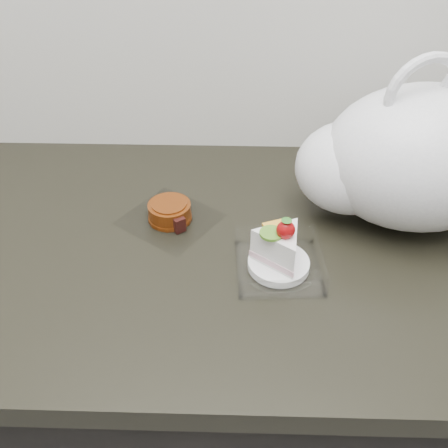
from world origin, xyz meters
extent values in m
cube|color=black|center=(0.00, 1.69, 0.43)|extent=(2.00, 0.60, 0.86)
cube|color=black|center=(0.00, 1.69, 0.88)|extent=(2.04, 0.64, 0.04)
cube|color=white|center=(0.11, 1.62, 0.90)|extent=(0.14, 0.14, 0.00)
cylinder|color=white|center=(0.11, 1.62, 0.91)|extent=(0.10, 0.10, 0.01)
ellipsoid|color=#AD0B0D|center=(0.12, 1.61, 0.98)|extent=(0.03, 0.02, 0.03)
cone|color=#2D7223|center=(0.12, 1.61, 1.00)|extent=(0.02, 0.02, 0.01)
cylinder|color=#5D9D2D|center=(0.10, 1.61, 0.98)|extent=(0.03, 0.03, 0.00)
cube|color=gold|center=(0.11, 1.64, 0.97)|extent=(0.05, 0.03, 0.00)
cube|color=white|center=(-0.07, 1.74, 0.90)|extent=(0.20, 0.20, 0.00)
cylinder|color=#68300C|center=(-0.07, 1.74, 0.92)|extent=(0.10, 0.10, 0.03)
cylinder|color=#68300C|center=(-0.07, 1.74, 0.90)|extent=(0.10, 0.10, 0.01)
cylinder|color=#68300C|center=(-0.07, 1.74, 0.93)|extent=(0.08, 0.08, 0.00)
cube|color=black|center=(-0.05, 1.71, 0.91)|extent=(0.03, 0.03, 0.03)
ellipsoid|color=white|center=(0.34, 1.76, 1.02)|extent=(0.34, 0.28, 0.24)
ellipsoid|color=white|center=(0.24, 1.77, 0.99)|extent=(0.20, 0.18, 0.16)
torus|color=white|center=(0.32, 1.76, 1.13)|extent=(0.13, 0.05, 0.13)
camera|label=1|loc=(0.05, 1.05, 1.44)|focal=40.00mm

